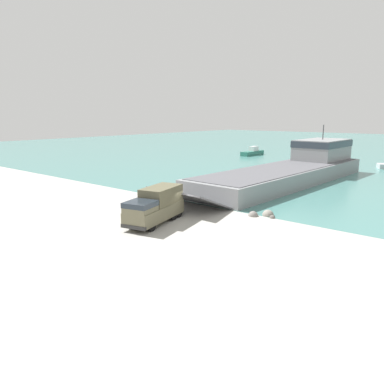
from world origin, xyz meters
TOP-DOWN VIEW (x-y plane):
  - ground_plane at (0.00, 0.00)m, footprint 240.00×240.00m
  - landing_craft at (-0.52, 26.28)m, footprint 10.11×41.31m
  - military_truck at (-0.48, -3.27)m, footprint 3.97×7.33m
  - soldier_on_ramp at (-3.47, -3.19)m, footprint 0.45×0.50m
  - moored_boat_a at (-12.70, 65.67)m, footprint 7.70×4.99m
  - moored_boat_b at (-23.75, 53.19)m, footprint 2.01×7.81m
  - shoreline_rock_a at (5.14, 4.37)m, footprint 0.97×0.97m
  - shoreline_rock_b at (6.16, 5.43)m, footprint 1.13×1.13m
  - shoreline_rock_c at (6.90, 4.90)m, footprint 0.56×0.56m

SIDE VIEW (x-z plane):
  - ground_plane at x=0.00m, z-range 0.00..0.00m
  - shoreline_rock_a at x=5.14m, z-range -0.48..0.48m
  - shoreline_rock_b at x=6.16m, z-range -0.57..0.57m
  - shoreline_rock_c at x=6.90m, z-range -0.28..0.28m
  - moored_boat_a at x=-12.70m, z-range -0.28..1.39m
  - moored_boat_b at x=-23.75m, z-range -0.36..1.76m
  - soldier_on_ramp at x=-3.47m, z-range 0.13..1.83m
  - military_truck at x=-0.48m, z-range 0.03..3.16m
  - landing_craft at x=-0.52m, z-range -2.03..5.96m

